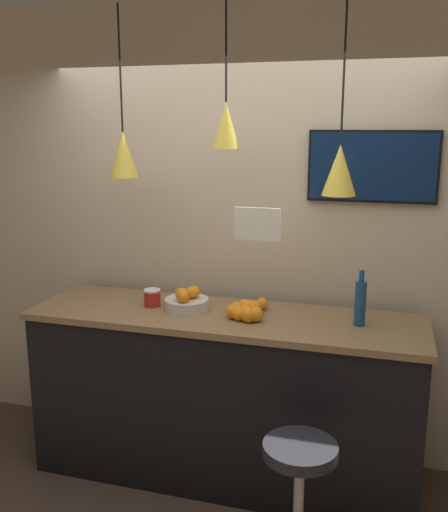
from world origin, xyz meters
TOP-DOWN VIEW (x-y plane):
  - back_wall at (0.00, 1.01)m, footprint 8.00×0.06m
  - service_counter at (0.00, 0.58)m, footprint 2.33×0.66m
  - bar_stool at (0.56, -0.04)m, footprint 0.38×0.38m
  - fruit_bowl at (-0.24, 0.59)m, footprint 0.26×0.26m
  - orange_pile at (0.13, 0.56)m, footprint 0.22×0.32m
  - juice_bottle at (0.77, 0.60)m, footprint 0.06×0.06m
  - spread_jar at (-0.46, 0.60)m, footprint 0.10×0.10m
  - pendant_lamp_left at (-0.63, 0.62)m, footprint 0.17×0.17m
  - pendant_lamp_middle at (0.00, 0.62)m, footprint 0.15×0.15m
  - pendant_lamp_right at (0.63, 0.62)m, footprint 0.18×0.18m
  - mounted_tv at (0.79, 0.96)m, footprint 0.74×0.04m
  - hanging_menu_board at (0.25, 0.33)m, footprint 0.24×0.01m

SIDE VIEW (x-z plane):
  - bar_stool at x=0.56m, z-range 0.12..0.77m
  - service_counter at x=0.00m, z-range 0.00..1.05m
  - orange_pile at x=0.13m, z-range 1.05..1.14m
  - spread_jar at x=-0.46m, z-range 1.05..1.16m
  - fruit_bowl at x=-0.24m, z-range 1.03..1.18m
  - juice_bottle at x=0.77m, z-range 1.03..1.34m
  - back_wall at x=0.00m, z-range 0.00..2.90m
  - hanging_menu_board at x=0.25m, z-range 1.56..1.73m
  - mounted_tv at x=0.79m, z-range 1.69..2.11m
  - pendant_lamp_right at x=0.63m, z-range 1.39..2.42m
  - pendant_lamp_left at x=-0.63m, z-range 1.49..2.46m
  - pendant_lamp_middle at x=0.00m, z-range 1.74..2.53m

